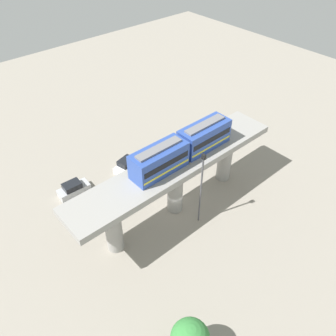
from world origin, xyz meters
name	(u,v)px	position (x,y,z in m)	size (l,w,h in m)	color
ground_plane	(175,208)	(0.00, 0.00, 0.00)	(120.00, 120.00, 0.00)	gray
viaduct	(175,174)	(0.00, 0.00, 5.80)	(5.20, 28.00, 7.71)	#999691
train	(183,148)	(0.00, -1.04, 9.24)	(2.64, 13.55, 3.24)	#2D4CA5
parked_car_white	(127,165)	(10.38, -0.10, 0.74)	(2.68, 4.49, 1.76)	white
parked_car_silver	(73,189)	(11.04, 8.26, 0.74)	(2.01, 4.29, 1.76)	#B2B5BA
signal_post	(201,187)	(-3.40, -0.88, 5.68)	(0.44, 0.28, 10.31)	#4C4C51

